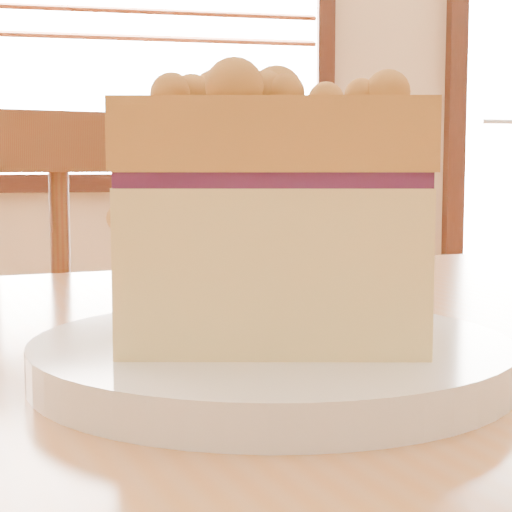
{
  "coord_description": "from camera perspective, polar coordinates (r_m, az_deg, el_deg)",
  "views": [
    {
      "loc": [
        -0.13,
        -0.02,
        0.85
      ],
      "look_at": [
        -0.03,
        0.4,
        0.8
      ],
      "focal_mm": 62.0,
      "sensor_mm": 36.0,
      "label": 1
    }
  ],
  "objects": [
    {
      "name": "cake_slice",
      "position": [
        0.4,
        0.95,
        2.9
      ],
      "size": [
        0.15,
        0.13,
        0.12
      ],
      "rotation": [
        0.0,
        0.0,
        -0.24
      ],
      "color": "#FFE390",
      "rests_on": "plate"
    },
    {
      "name": "plate",
      "position": [
        0.4,
        0.98,
        -6.7
      ],
      "size": [
        0.22,
        0.22,
        0.02
      ],
      "color": "white",
      "rests_on": "cafe_table_main"
    },
    {
      "name": "cafe_chair_main",
      "position": [
        1.12,
        -10.2,
        -14.42
      ],
      "size": [
        0.51,
        0.51,
        0.91
      ],
      "rotation": [
        0.0,
        0.0,
        3.45
      ],
      "color": "brown",
      "rests_on": "ground"
    }
  ]
}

